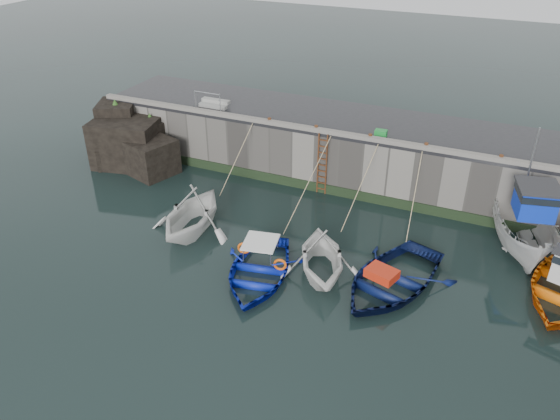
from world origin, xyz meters
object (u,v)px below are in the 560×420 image
at_px(boat_near_blacktrim, 321,273).
at_px(bollard_d, 426,146).
at_px(ladder, 322,164).
at_px(boat_near_blue, 258,276).
at_px(boat_near_navy, 390,285).
at_px(bollard_a, 269,121).
at_px(bollard_e, 501,158).
at_px(fish_crate, 381,133).
at_px(boat_far_white, 524,227).
at_px(bollard_b, 316,128).
at_px(boat_near_white, 193,230).
at_px(bollard_c, 370,137).

relative_size(boat_near_blacktrim, bollard_d, 14.87).
distance_m(ladder, bollard_d, 5.11).
height_order(boat_near_blue, boat_near_navy, boat_near_navy).
xyz_separation_m(bollard_a, bollard_d, (7.80, 0.00, 0.00)).
bearing_deg(bollard_e, boat_near_blue, -135.00).
bearing_deg(fish_crate, boat_far_white, -18.86).
xyz_separation_m(boat_near_blacktrim, boat_near_navy, (2.76, 0.33, 0.00)).
bearing_deg(boat_near_blue, bollard_b, 82.99).
bearing_deg(boat_near_navy, boat_near_blue, -145.29).
height_order(boat_far_white, bollard_a, boat_far_white).
distance_m(ladder, bollard_a, 3.47).
relative_size(fish_crate, bollard_e, 2.03).
bearing_deg(boat_near_white, bollard_e, 21.86).
bearing_deg(bollard_d, boat_near_blue, -120.72).
bearing_deg(ladder, fish_crate, 19.06).
distance_m(boat_near_white, bollard_d, 11.20).
relative_size(boat_near_navy, bollard_c, 19.77).
distance_m(bollard_a, bollard_e, 11.00).
relative_size(ladder, bollard_b, 11.43).
bearing_deg(boat_near_blue, boat_near_blacktrim, 17.46).
relative_size(bollard_a, bollard_b, 1.00).
distance_m(boat_near_white, bollard_c, 9.27).
bearing_deg(boat_near_blacktrim, fish_crate, 63.74).
bearing_deg(fish_crate, bollard_a, -176.81).
bearing_deg(bollard_a, boat_far_white, -6.79).
xyz_separation_m(ladder, fish_crate, (2.56, 0.89, 1.73)).
relative_size(bollard_b, bollard_d, 1.00).
bearing_deg(bollard_b, boat_near_navy, -48.68).
bearing_deg(bollard_c, boat_near_blacktrim, -89.01).
relative_size(boat_far_white, fish_crate, 11.17).
bearing_deg(ladder, boat_near_navy, -49.80).
distance_m(boat_near_blacktrim, bollard_e, 9.36).
bearing_deg(bollard_c, boat_far_white, -11.54).
bearing_deg(boat_near_white, fish_crate, 40.06).
bearing_deg(ladder, boat_near_blacktrim, -69.92).
bearing_deg(fish_crate, boat_near_blue, -108.64).
height_order(boat_near_blacktrim, bollard_d, bollard_d).
height_order(boat_near_blacktrim, fish_crate, fish_crate).
height_order(bollard_a, bollard_c, same).
relative_size(fish_crate, bollard_a, 2.03).
distance_m(boat_near_blacktrim, bollard_d, 7.84).
height_order(ladder, bollard_d, bollard_d).
distance_m(ladder, boat_near_blacktrim, 6.93).
height_order(boat_near_navy, fish_crate, fish_crate).
xyz_separation_m(bollard_b, bollard_c, (2.70, 0.00, 0.00)).
xyz_separation_m(boat_far_white, bollard_e, (-1.48, 1.49, 2.31)).
xyz_separation_m(fish_crate, bollard_a, (-5.56, -0.55, -0.03)).
distance_m(fish_crate, bollard_b, 3.11).
bearing_deg(bollard_b, bollard_e, 0.00).
bearing_deg(bollard_d, ladder, -176.00).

